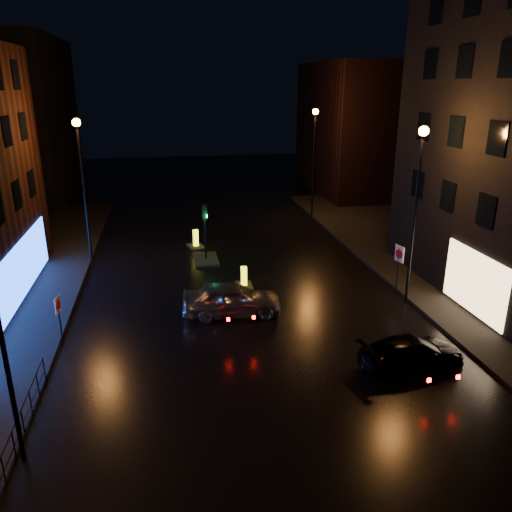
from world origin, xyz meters
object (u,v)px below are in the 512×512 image
(dark_sedan, at_px, (412,352))
(road_sign_right, at_px, (399,258))
(bollard_far, at_px, (196,244))
(road_sign_left, at_px, (58,309))
(silver_hatchback, at_px, (232,299))
(bollard_near, at_px, (244,282))
(traffic_signal, at_px, (206,252))

(dark_sedan, relative_size, road_sign_right, 1.64)
(bollard_far, bearing_deg, dark_sedan, -80.41)
(dark_sedan, height_order, road_sign_left, road_sign_left)
(road_sign_right, bearing_deg, silver_hatchback, -8.45)
(bollard_far, relative_size, road_sign_right, 0.61)
(silver_hatchback, xyz_separation_m, bollard_near, (1.06, 3.14, -0.52))
(bollard_far, bearing_deg, bollard_near, -88.28)
(bollard_near, bearing_deg, dark_sedan, -58.56)
(road_sign_left, distance_m, road_sign_right, 15.98)
(traffic_signal, relative_size, bollard_far, 2.25)
(bollard_far, height_order, road_sign_right, road_sign_right)
(bollard_near, height_order, road_sign_right, road_sign_right)
(dark_sedan, bearing_deg, silver_hatchback, 38.73)
(silver_hatchback, distance_m, bollard_far, 10.36)
(road_sign_right, bearing_deg, bollard_near, -30.99)
(silver_hatchback, xyz_separation_m, road_sign_right, (8.57, 1.00, 1.10))
(silver_hatchback, distance_m, bollard_near, 3.35)
(traffic_signal, relative_size, dark_sedan, 0.84)
(traffic_signal, bearing_deg, bollard_near, -70.96)
(traffic_signal, distance_m, silver_hatchback, 7.75)
(bollard_near, relative_size, bollard_far, 0.86)
(road_sign_left, bearing_deg, bollard_far, 72.63)
(dark_sedan, bearing_deg, road_sign_right, -28.89)
(bollard_near, height_order, bollard_far, bollard_far)
(dark_sedan, height_order, bollard_near, dark_sedan)
(traffic_signal, bearing_deg, dark_sedan, -64.07)
(road_sign_left, bearing_deg, traffic_signal, 64.60)
(silver_hatchback, bearing_deg, dark_sedan, -129.10)
(silver_hatchback, relative_size, dark_sedan, 1.10)
(traffic_signal, distance_m, bollard_near, 4.86)
(traffic_signal, relative_size, bollard_near, 2.61)
(traffic_signal, distance_m, road_sign_left, 11.41)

